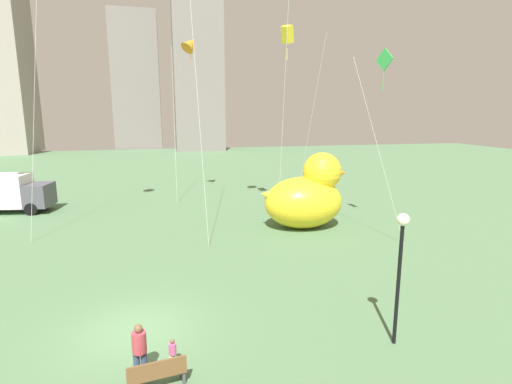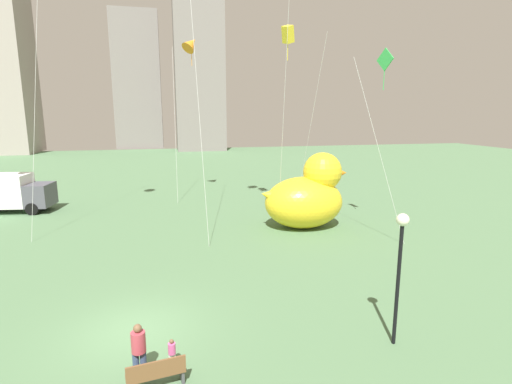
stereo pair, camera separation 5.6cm
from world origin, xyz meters
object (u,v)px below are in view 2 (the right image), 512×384
giant_inflatable_duck (307,196)px  kite_green (385,67)px  park_bench (156,373)px  box_truck (9,193)px  person_adult (139,348)px  lamppost (400,252)px  kite_yellow (288,36)px  kite_orange (191,44)px  person_child (172,352)px

giant_inflatable_duck → kite_green: bearing=-32.3°
park_bench → box_truck: size_ratio=0.27×
person_adult → box_truck: bearing=116.1°
lamppost → kite_green: 13.84m
lamppost → kite_yellow: bearing=85.0°
giant_inflatable_duck → kite_yellow: 11.02m
park_bench → lamppost: 7.91m
park_bench → giant_inflatable_duck: size_ratio=0.28×
park_bench → kite_orange: (2.81, 24.03, 12.25)m
kite_yellow → park_bench: bearing=-117.2°
person_child → lamppost: size_ratio=0.21×
kite_green → kite_orange: bearing=128.3°
park_bench → lamppost: lamppost is taller
person_child → box_truck: bearing=118.2°
person_adult → kite_yellow: 22.40m
park_bench → person_adult: bearing=128.0°
person_child → giant_inflatable_duck: giant_inflatable_duck is taller
box_truck → person_adult: bearing=-63.9°
lamppost → giant_inflatable_duck: bearing=82.4°
giant_inflatable_duck → person_child: bearing=-124.4°
kite_orange → person_adult: bearing=-97.9°
kite_green → kite_orange: size_ratio=0.81×
person_child → kite_orange: bearing=84.2°
lamppost → kite_orange: 25.82m
person_adult → kite_yellow: kite_yellow is taller
person_child → kite_yellow: kite_yellow is taller
kite_yellow → kite_orange: 9.06m
person_adult → giant_inflatable_duck: 16.27m
person_child → kite_orange: size_ratio=0.07×
box_truck → kite_yellow: (19.97, -4.90, 11.00)m
kite_yellow → person_child: bearing=-117.2°
person_adult → box_truck: size_ratio=0.27×
box_truck → kite_green: (23.86, -10.89, 8.41)m
person_child → kite_green: size_ratio=0.08×
person_adult → kite_orange: 26.45m
park_bench → person_child: park_bench is taller
kite_yellow → giant_inflatable_duck: bearing=-85.7°
giant_inflatable_duck → park_bench: bearing=-123.9°
person_child → box_truck: 24.30m
kite_green → kite_yellow: 7.60m
person_child → kite_yellow: bearing=62.8°
lamppost → kite_orange: bearing=101.2°
person_child → lamppost: (7.01, -0.33, 2.62)m
park_bench → kite_green: size_ratio=0.15×
kite_orange → box_truck: bearing=-172.7°
park_bench → box_truck: (-11.06, 22.25, 0.97)m
park_bench → kite_orange: 27.12m
person_adult → lamppost: 8.21m
person_adult → giant_inflatable_duck: size_ratio=0.28×
park_bench → kite_green: kite_green is taller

